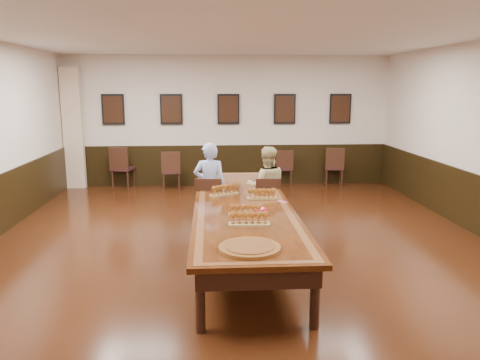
{
  "coord_description": "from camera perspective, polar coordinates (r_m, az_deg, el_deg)",
  "views": [
    {
      "loc": [
        -0.46,
        -6.67,
        2.43
      ],
      "look_at": [
        0.0,
        0.5,
        1.0
      ],
      "focal_mm": 35.0,
      "sensor_mm": 36.0,
      "label": 1
    }
  ],
  "objects": [
    {
      "name": "floor",
      "position": [
        7.12,
        0.26,
        -8.79
      ],
      "size": [
        8.0,
        10.0,
        0.02
      ],
      "primitive_type": "cube",
      "color": "black",
      "rests_on": "ground"
    },
    {
      "name": "ceiling",
      "position": [
        6.74,
        0.29,
        17.9
      ],
      "size": [
        8.0,
        10.0,
        0.02
      ],
      "primitive_type": "cube",
      "color": "white",
      "rests_on": "floor"
    },
    {
      "name": "wall_back",
      "position": [
        11.72,
        -1.43,
        7.19
      ],
      "size": [
        8.0,
        0.02,
        3.2
      ],
      "primitive_type": "cube",
      "color": "beige",
      "rests_on": "floor"
    },
    {
      "name": "wall_front",
      "position": [
        1.92,
        11.01,
        -14.69
      ],
      "size": [
        8.0,
        0.02,
        3.2
      ],
      "primitive_type": "cube",
      "color": "beige",
      "rests_on": "floor"
    },
    {
      "name": "chair_man",
      "position": [
        8.0,
        -3.73,
        -2.91
      ],
      "size": [
        0.49,
        0.52,
        0.95
      ],
      "primitive_type": null,
      "rotation": [
        0.0,
        0.0,
        3.05
      ],
      "color": "black",
      "rests_on": "floor"
    },
    {
      "name": "chair_woman",
      "position": [
        8.21,
        3.3,
        -2.69
      ],
      "size": [
        0.44,
        0.47,
        0.91
      ],
      "primitive_type": null,
      "rotation": [
        0.0,
        0.0,
        3.12
      ],
      "color": "black",
      "rests_on": "floor"
    },
    {
      "name": "spare_chair_a",
      "position": [
        11.79,
        -14.09,
        1.54
      ],
      "size": [
        0.58,
        0.62,
        1.02
      ],
      "primitive_type": null,
      "rotation": [
        0.0,
        0.0,
        2.91
      ],
      "color": "black",
      "rests_on": "floor"
    },
    {
      "name": "spare_chair_b",
      "position": [
        11.37,
        -8.42,
        1.21
      ],
      "size": [
        0.49,
        0.52,
        0.94
      ],
      "primitive_type": null,
      "rotation": [
        0.0,
        0.0,
        3.24
      ],
      "color": "black",
      "rests_on": "floor"
    },
    {
      "name": "spare_chair_c",
      "position": [
        11.81,
        5.35,
        1.56
      ],
      "size": [
        0.45,
        0.48,
        0.9
      ],
      "primitive_type": null,
      "rotation": [
        0.0,
        0.0,
        3.08
      ],
      "color": "black",
      "rests_on": "floor"
    },
    {
      "name": "spare_chair_d",
      "position": [
        11.92,
        11.36,
        1.65
      ],
      "size": [
        0.52,
        0.56,
        0.97
      ],
      "primitive_type": null,
      "rotation": [
        0.0,
        0.0,
        2.99
      ],
      "color": "black",
      "rests_on": "floor"
    },
    {
      "name": "person_man",
      "position": [
        8.04,
        -3.69,
        -0.78
      ],
      "size": [
        0.59,
        0.41,
        1.52
      ],
      "primitive_type": "imported",
      "rotation": [
        0.0,
        0.0,
        3.05
      ],
      "color": "#5071C9",
      "rests_on": "floor"
    },
    {
      "name": "person_woman",
      "position": [
        8.25,
        3.26,
        -0.81
      ],
      "size": [
        0.72,
        0.57,
        1.42
      ],
      "primitive_type": "imported",
      "rotation": [
        0.0,
        0.0,
        3.12
      ],
      "color": "#CABB7E",
      "rests_on": "floor"
    },
    {
      "name": "pink_phone",
      "position": [
        6.98,
        5.18,
        -2.66
      ],
      "size": [
        0.15,
        0.16,
        0.01
      ],
      "primitive_type": "cube",
      "rotation": [
        0.0,
        0.0,
        0.61
      ],
      "color": "#E74D7F",
      "rests_on": "conference_table"
    },
    {
      "name": "curtain",
      "position": [
        12.0,
        -19.69,
        5.92
      ],
      "size": [
        0.45,
        0.18,
        2.9
      ],
      "primitive_type": "cube",
      "color": "#D0AF8F",
      "rests_on": "floor"
    },
    {
      "name": "wainscoting",
      "position": [
        6.96,
        0.27,
        -4.84
      ],
      "size": [
        8.0,
        10.0,
        1.0
      ],
      "color": "black",
      "rests_on": "floor"
    },
    {
      "name": "conference_table",
      "position": [
        6.93,
        0.27,
        -3.96
      ],
      "size": [
        1.4,
        5.0,
        0.76
      ],
      "color": "#321508",
      "rests_on": "floor"
    },
    {
      "name": "posters",
      "position": [
        11.63,
        -1.42,
        8.64
      ],
      "size": [
        6.14,
        0.04,
        0.74
      ],
      "color": "black",
      "rests_on": "wall_back"
    },
    {
      "name": "flight_a",
      "position": [
        7.38,
        -1.94,
        -1.25
      ],
      "size": [
        0.48,
        0.37,
        0.18
      ],
      "color": "olive",
      "rests_on": "conference_table"
    },
    {
      "name": "flight_b",
      "position": [
        7.14,
        2.69,
        -1.73
      ],
      "size": [
        0.45,
        0.15,
        0.17
      ],
      "color": "olive",
      "rests_on": "conference_table"
    },
    {
      "name": "flight_c",
      "position": [
        6.21,
        0.66,
        -3.72
      ],
      "size": [
        0.45,
        0.17,
        0.17
      ],
      "color": "olive",
      "rests_on": "conference_table"
    },
    {
      "name": "flight_d",
      "position": [
        5.77,
        1.13,
        -4.76
      ],
      "size": [
        0.51,
        0.17,
        0.19
      ],
      "color": "olive",
      "rests_on": "conference_table"
    },
    {
      "name": "red_plate_grp",
      "position": [
        6.53,
        2.41,
        -3.56
      ],
      "size": [
        0.21,
        0.21,
        0.03
      ],
      "color": "red",
      "rests_on": "conference_table"
    },
    {
      "name": "carved_platter",
      "position": [
        4.96,
        1.18,
        -8.28
      ],
      "size": [
        0.82,
        0.82,
        0.05
      ],
      "color": "#5F3113",
      "rests_on": "conference_table"
    }
  ]
}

